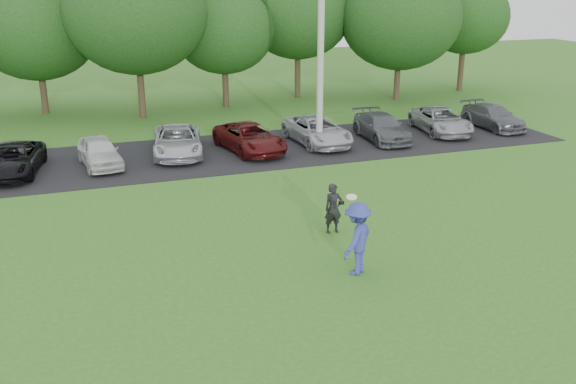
% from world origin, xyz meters
% --- Properties ---
extents(ground, '(100.00, 100.00, 0.00)m').
position_xyz_m(ground, '(0.00, 0.00, 0.00)').
color(ground, '#31681D').
rests_on(ground, ground).
extents(parking_lot, '(32.00, 6.50, 0.03)m').
position_xyz_m(parking_lot, '(0.00, 13.00, 0.01)').
color(parking_lot, black).
rests_on(parking_lot, ground).
extents(utility_pole, '(0.28, 0.28, 9.80)m').
position_xyz_m(utility_pole, '(4.47, 12.04, 4.90)').
color(utility_pole, '#ACACA7').
rests_on(utility_pole, ground).
extents(frisbee_player, '(1.42, 1.37, 2.22)m').
position_xyz_m(frisbee_player, '(0.77, 0.32, 0.97)').
color(frisbee_player, '#363D99').
rests_on(frisbee_player, ground).
extents(camera_bystander, '(0.56, 0.42, 1.54)m').
position_xyz_m(camera_bystander, '(1.29, 3.07, 0.77)').
color(camera_bystander, black).
rests_on(camera_bystander, ground).
extents(parked_cars, '(30.76, 5.18, 1.22)m').
position_xyz_m(parked_cars, '(0.05, 12.90, 0.62)').
color(parked_cars, '#54565B').
rests_on(parked_cars, parking_lot).
extents(tree_row, '(42.39, 9.85, 8.64)m').
position_xyz_m(tree_row, '(1.51, 22.76, 4.91)').
color(tree_row, '#38281C').
rests_on(tree_row, ground).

